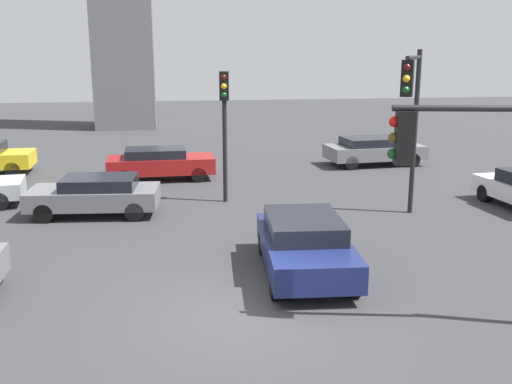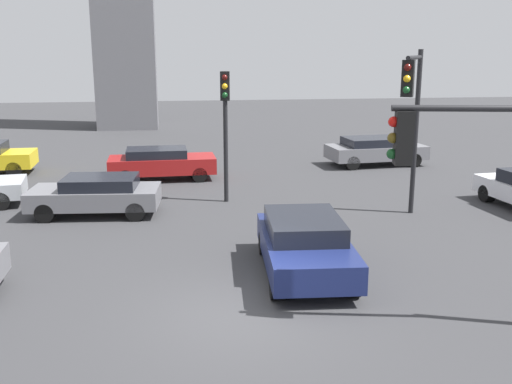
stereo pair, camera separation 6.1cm
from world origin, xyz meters
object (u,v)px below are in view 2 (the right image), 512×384
Objects in this scene: traffic_light_1 at (413,102)px; car_7 at (305,244)px; car_3 at (96,194)px; traffic_light_2 at (497,163)px; car_5 at (375,150)px; car_8 at (161,163)px; traffic_light_0 at (225,112)px.

car_7 is (-4.11, -3.58, -3.10)m from traffic_light_1.
car_7 reaches higher than car_3.
car_5 is at bearing -90.99° from traffic_light_2.
car_5 is at bearing 8.87° from car_8.
car_5 is 10.28m from car_8.
traffic_light_2 is 17.26m from car_5.
car_3 is (-4.44, -1.13, -2.56)m from traffic_light_0.
car_5 is (3.74, 16.65, -2.57)m from traffic_light_2.
car_3 is 0.97× the size of car_8.
traffic_light_0 is at bearing -166.40° from car_7.
car_5 is 1.05× the size of car_8.
traffic_light_0 is 0.98× the size of car_5.
traffic_light_2 is (-1.30, -6.98, -0.54)m from traffic_light_1.
car_7 is at bearing 18.23° from traffic_light_0.
traffic_light_1 is at bearing 170.35° from car_3.
traffic_light_2 is (4.02, -10.67, 0.03)m from traffic_light_0.
traffic_light_1 reaches higher than car_5.
car_8 is (-2.36, 4.17, -2.54)m from traffic_light_0.
traffic_light_2 reaches higher than car_5.
traffic_light_1 is 1.15× the size of traffic_light_2.
traffic_light_2 is at bearing 136.65° from car_3.
traffic_light_2 is at bearing -107.33° from car_5.
car_5 is at bearing -164.48° from traffic_light_1.
car_5 is (7.76, 5.98, -2.54)m from traffic_light_0.
car_8 is (-6.38, 14.85, -2.57)m from traffic_light_2.
traffic_light_0 is 10.12m from car_5.
car_8 is at bearing -106.01° from traffic_light_1.
car_5 is at bearing 157.87° from car_7.
car_7 is (5.65, -6.15, 0.03)m from car_3.
traffic_light_1 is at bearing -108.85° from car_5.
car_3 is at bearing -66.96° from traffic_light_0.
traffic_light_1 is 10.45m from car_5.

